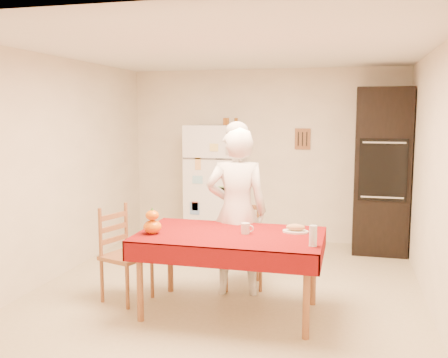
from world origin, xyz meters
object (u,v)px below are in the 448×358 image
(oven_cabinet, at_px, (381,171))
(chair_far, at_px, (242,239))
(seated_woman, at_px, (237,212))
(coffee_mug, at_px, (245,228))
(chair_left, at_px, (122,250))
(pumpkin_lower, at_px, (152,227))
(refrigerator, at_px, (215,184))
(bread_plate, at_px, (296,231))
(wine_glass, at_px, (313,236))
(dining_table, at_px, (230,241))

(oven_cabinet, distance_m, chair_far, 2.38)
(seated_woman, bearing_deg, coffee_mug, 99.14)
(chair_left, relative_size, coffee_mug, 9.50)
(chair_left, xyz_separation_m, coffee_mug, (1.27, -0.05, 0.30))
(pumpkin_lower, bearing_deg, chair_left, 149.75)
(refrigerator, height_order, chair_left, refrigerator)
(chair_far, bearing_deg, refrigerator, 99.22)
(chair_far, height_order, bread_plate, chair_far)
(refrigerator, bearing_deg, wine_glass, -59.84)
(dining_table, height_order, coffee_mug, coffee_mug)
(dining_table, xyz_separation_m, bread_plate, (0.58, 0.19, 0.08))
(oven_cabinet, bearing_deg, coffee_mug, -118.09)
(chair_far, relative_size, seated_woman, 0.55)
(seated_woman, bearing_deg, pumpkin_lower, 34.82)
(dining_table, xyz_separation_m, pumpkin_lower, (-0.70, -0.18, 0.13))
(chair_far, height_order, seated_woman, seated_woman)
(chair_far, height_order, pumpkin_lower, chair_far)
(wine_glass, xyz_separation_m, bread_plate, (-0.19, 0.45, -0.08))
(seated_woman, height_order, pumpkin_lower, seated_woman)
(seated_woman, bearing_deg, chair_left, 9.58)
(chair_far, bearing_deg, wine_glass, -66.77)
(refrigerator, distance_m, chair_far, 1.88)
(wine_glass, bearing_deg, dining_table, 161.59)
(oven_cabinet, distance_m, dining_table, 2.95)
(chair_left, xyz_separation_m, seated_woman, (1.08, 0.44, 0.36))
(dining_table, bearing_deg, seated_woman, 96.18)
(chair_left, bearing_deg, oven_cabinet, -28.45)
(refrigerator, bearing_deg, coffee_mug, -68.78)
(oven_cabinet, relative_size, wine_glass, 12.50)
(dining_table, relative_size, seated_woman, 0.98)
(pumpkin_lower, distance_m, wine_glass, 1.47)
(chair_far, xyz_separation_m, bread_plate, (0.63, -0.60, 0.26))
(seated_woman, xyz_separation_m, pumpkin_lower, (-0.64, -0.69, -0.04))
(refrigerator, relative_size, oven_cabinet, 0.77)
(refrigerator, relative_size, pumpkin_lower, 10.06)
(chair_far, relative_size, bread_plate, 3.96)
(coffee_mug, bearing_deg, chair_left, 177.84)
(refrigerator, relative_size, seated_woman, 0.98)
(refrigerator, relative_size, bread_plate, 7.08)
(seated_woman, relative_size, coffee_mug, 17.28)
(seated_woman, height_order, wine_glass, seated_woman)
(dining_table, relative_size, bread_plate, 7.08)
(wine_glass, height_order, bread_plate, wine_glass)
(oven_cabinet, distance_m, pumpkin_lower, 3.47)
(dining_table, bearing_deg, refrigerator, 108.21)
(oven_cabinet, xyz_separation_m, coffee_mug, (-1.33, -2.49, -0.29))
(bread_plate, bearing_deg, wine_glass, -66.77)
(chair_left, distance_m, seated_woman, 1.22)
(oven_cabinet, height_order, bread_plate, oven_cabinet)
(refrigerator, distance_m, oven_cabinet, 2.29)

